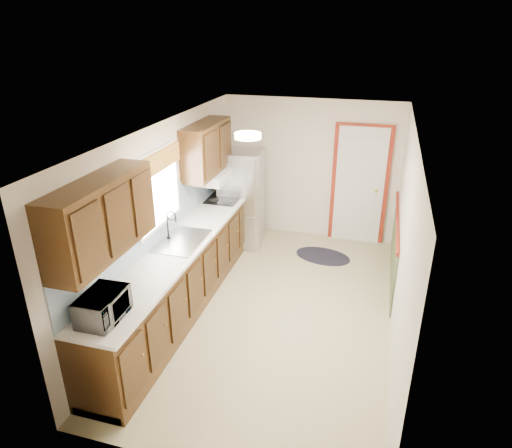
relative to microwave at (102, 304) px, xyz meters
The scene contains 8 objects.
room_shell 2.29m from the microwave, 58.39° to the left, with size 3.20×5.20×2.52m.
kitchen_run 1.69m from the microwave, 91.22° to the left, with size 0.63×4.00×2.20m.
back_wall_trim 4.71m from the microwave, 62.21° to the left, with size 1.12×2.30×2.08m.
ceiling_fixture 2.33m from the microwave, 62.78° to the left, with size 0.30×0.30×0.06m, color #FFD88C.
microwave is the anchor object (origin of this frame).
refrigerator 3.78m from the microwave, 87.26° to the left, with size 0.74×0.72×1.63m.
rug 4.11m from the microwave, 66.09° to the left, with size 0.91×0.58×0.01m, color black.
cooktop 3.35m from the microwave, 89.83° to the left, with size 0.49×0.59×0.02m, color black.
Camera 1 is at (1.15, -5.01, 3.50)m, focal length 32.00 mm.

